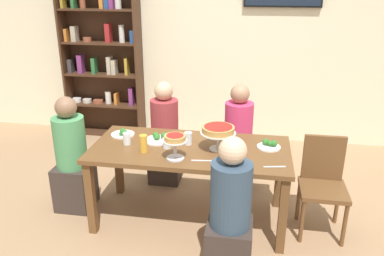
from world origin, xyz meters
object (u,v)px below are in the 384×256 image
(deep_dish_pizza_stand, at_px, (218,131))
(cutlery_fork_far, at_px, (202,161))
(water_glass_clear_spare, at_px, (188,138))
(water_glass_clear_far, at_px, (167,143))
(diner_head_west, at_px, (72,162))
(personal_pizza_stand, at_px, (175,141))
(salad_plate_near_diner, at_px, (123,133))
(beer_glass_amber_tall, at_px, (144,144))
(dining_table, at_px, (190,157))
(beer_glass_amber_short, at_px, (224,158))
(diner_far_left, at_px, (165,140))
(diner_far_right, at_px, (238,144))
(chair_head_east, at_px, (323,181))
(water_glass_clear_near, at_px, (127,139))
(diner_near_right, at_px, (230,220))
(salad_plate_spare, at_px, (158,138))
(cutlery_fork_near, at_px, (275,167))
(cutlery_knife_near, at_px, (228,139))
(bookshelf, at_px, (102,56))
(salad_plate_far_diner, at_px, (269,145))

(deep_dish_pizza_stand, distance_m, cutlery_fork_far, 0.32)
(deep_dish_pizza_stand, height_order, water_glass_clear_spare, deep_dish_pizza_stand)
(deep_dish_pizza_stand, height_order, water_glass_clear_far, deep_dish_pizza_stand)
(diner_head_west, relative_size, water_glass_clear_spare, 9.99)
(personal_pizza_stand, bearing_deg, water_glass_clear_far, 120.30)
(salad_plate_near_diner, xyz_separation_m, beer_glass_amber_tall, (0.31, -0.33, 0.06))
(water_glass_clear_spare, bearing_deg, dining_table, -67.56)
(personal_pizza_stand, height_order, water_glass_clear_spare, personal_pizza_stand)
(salad_plate_near_diner, distance_m, beer_glass_amber_short, 1.14)
(water_glass_clear_far, bearing_deg, diner_far_left, 104.91)
(diner_head_west, bearing_deg, diner_far_right, 24.87)
(chair_head_east, bearing_deg, water_glass_clear_near, 2.19)
(dining_table, height_order, diner_head_west, diner_head_west)
(diner_near_right, bearing_deg, water_glass_clear_near, 56.05)
(diner_head_west, xyz_separation_m, salad_plate_spare, (0.84, 0.09, 0.27))
(chair_head_east, distance_m, cutlery_fork_far, 1.11)
(cutlery_fork_near, bearing_deg, salad_plate_spare, 148.93)
(chair_head_east, bearing_deg, dining_table, 2.33)
(diner_far_left, bearing_deg, salad_plate_near_diner, -27.37)
(dining_table, xyz_separation_m, deep_dish_pizza_stand, (0.25, -0.00, 0.26))
(diner_far_right, relative_size, beer_glass_amber_tall, 7.36)
(salad_plate_spare, height_order, water_glass_clear_spare, water_glass_clear_spare)
(diner_head_west, relative_size, deep_dish_pizza_stand, 3.67)
(salad_plate_spare, bearing_deg, water_glass_clear_near, -153.72)
(chair_head_east, distance_m, cutlery_knife_near, 0.92)
(diner_far_right, bearing_deg, personal_pizza_stand, -25.63)
(diner_far_left, height_order, cutlery_fork_far, diner_far_left)
(diner_far_left, relative_size, cutlery_fork_far, 6.39)
(deep_dish_pizza_stand, height_order, water_glass_clear_near, deep_dish_pizza_stand)
(dining_table, bearing_deg, water_glass_clear_spare, 112.44)
(dining_table, bearing_deg, diner_far_left, 119.60)
(dining_table, height_order, salad_plate_near_diner, salad_plate_near_diner)
(cutlery_fork_far, bearing_deg, dining_table, 112.93)
(diner_far_left, distance_m, beer_glass_amber_tall, 0.94)
(bookshelf, bearing_deg, water_glass_clear_spare, -51.11)
(diner_far_right, relative_size, salad_plate_spare, 4.56)
(cutlery_knife_near, bearing_deg, water_glass_clear_far, 46.57)
(chair_head_east, height_order, beer_glass_amber_tall, beer_glass_amber_tall)
(diner_near_right, bearing_deg, dining_table, 31.11)
(diner_far_right, bearing_deg, salad_plate_far_diner, 26.19)
(beer_glass_amber_tall, relative_size, water_glass_clear_far, 1.70)
(personal_pizza_stand, distance_m, water_glass_clear_far, 0.27)
(diner_head_west, bearing_deg, salad_plate_spare, 5.98)
(personal_pizza_stand, bearing_deg, beer_glass_amber_short, -12.41)
(beer_glass_amber_short, bearing_deg, cutlery_knife_near, 90.83)
(diner_near_right, bearing_deg, personal_pizza_stand, 48.49)
(deep_dish_pizza_stand, height_order, cutlery_fork_far, deep_dish_pizza_stand)
(dining_table, relative_size, deep_dish_pizza_stand, 5.67)
(diner_near_right, bearing_deg, diner_far_left, 30.35)
(diner_head_west, bearing_deg, water_glass_clear_near, -3.95)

